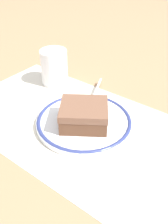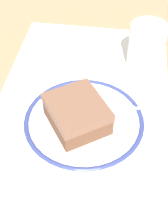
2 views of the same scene
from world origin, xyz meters
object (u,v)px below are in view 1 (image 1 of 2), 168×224
Objects in this scene: plate at (84,121)px; cake_slice at (83,115)px; spoon at (93,96)px; cup at (54,69)px; napkin at (127,174)px.

cake_slice is (-0.01, 0.01, 0.03)m from plate.
cake_slice is at bearing 114.31° from spoon.
spoon is at bearing 173.61° from cup.
spoon reaches higher than napkin.
napkin is (-0.17, 0.14, -0.01)m from spoon.
plate is 0.09m from spoon.
cup is 0.35m from napkin.
spoon is (0.03, -0.08, 0.01)m from plate.
cup is (0.17, -0.10, 0.03)m from plate.
spoon is 1.04× the size of napkin.
cake_slice is 1.08× the size of napkin.
cake_slice is 0.15m from napkin.
plate is at bearing 150.73° from cup.
napkin is at bearing 155.34° from plate.
cake_slice is 1.04× the size of spoon.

